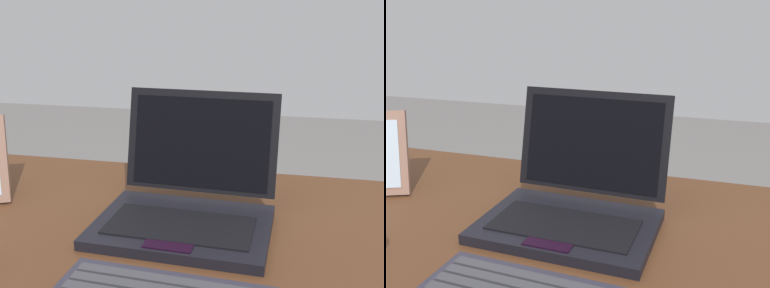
{
  "view_description": "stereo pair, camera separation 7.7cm",
  "coord_description": "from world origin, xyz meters",
  "views": [
    {
      "loc": [
        0.16,
        -0.69,
        1.11
      ],
      "look_at": [
        0.0,
        0.03,
        0.88
      ],
      "focal_mm": 41.96,
      "sensor_mm": 36.0,
      "label": 1
    },
    {
      "loc": [
        0.23,
        -0.67,
        1.11
      ],
      "look_at": [
        0.0,
        0.03,
        0.88
      ],
      "focal_mm": 41.96,
      "sensor_mm": 36.0,
      "label": 2
    }
  ],
  "objects": [
    {
      "name": "laptop_front",
      "position": [
        -0.01,
        0.05,
        0.77
      ],
      "size": [
        0.32,
        0.28,
        0.23
      ],
      "color": "black",
      "rests_on": "desk"
    },
    {
      "name": "desk",
      "position": [
        0.0,
        0.0,
        0.63
      ],
      "size": [
        1.32,
        0.67,
        0.73
      ],
      "color": "#4C2C18",
      "rests_on": "ground"
    }
  ]
}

